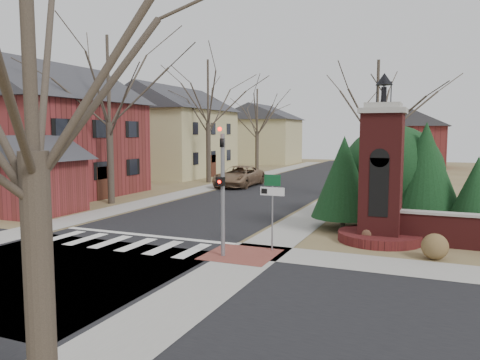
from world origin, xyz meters
The scene contains 28 objects.
ground centered at (0.00, 0.00, 0.00)m, with size 120.00×120.00×0.00m, color brown.
main_street centered at (0.00, 22.00, 0.01)m, with size 8.00×70.00×0.01m, color black.
cross_street centered at (0.00, -3.00, 0.01)m, with size 120.00×8.00×0.01m, color black.
crosswalk_zone centered at (0.00, 0.80, 0.01)m, with size 8.00×2.20×0.02m, color silver.
stop_bar centered at (0.00, 2.30, 0.01)m, with size 8.00×0.35×0.02m, color silver.
sidewalk_right_main centered at (5.20, 22.00, 0.01)m, with size 2.00×60.00×0.02m, color gray.
sidewalk_left centered at (-5.20, 22.00, 0.01)m, with size 2.00×60.00×0.02m, color gray.
curb_apron centered at (4.80, 1.00, 0.01)m, with size 2.40×2.40×0.02m, color brown.
traffic_signal_pole centered at (4.30, 0.57, 2.59)m, with size 0.28×0.41×4.50m.
sign_post centered at (5.59, 1.99, 1.95)m, with size 0.90×0.07×2.75m.
brick_gate_monument centered at (9.00, 4.99, 2.17)m, with size 3.20×3.20×6.47m.
house_brick_left centered at (-13.01, 9.99, 4.66)m, with size 9.80×11.80×9.42m.
house_stucco_left centered at (-13.50, 27.00, 4.59)m, with size 9.80×12.80×9.28m.
garage_left centered at (-8.52, 4.49, 2.24)m, with size 4.80×4.80×4.29m.
house_distant_left centered at (-12.01, 48.00, 4.25)m, with size 10.80×8.80×8.53m.
house_distant_right centered at (7.99, 47.99, 3.65)m, with size 8.80×8.80×7.30m.
evergreen_near centered at (7.20, 7.00, 2.30)m, with size 2.80×2.80×4.10m.
evergreen_mid centered at (10.50, 8.20, 2.60)m, with size 3.40×3.40×4.70m.
evergreen_far centered at (12.50, 7.20, 1.90)m, with size 2.40×2.40×3.30m.
evergreen_mass centered at (9.00, 9.50, 2.40)m, with size 4.80×4.80×4.80m, color black.
bare_tree_0 centered at (-7.00, 9.00, 7.70)m, with size 8.05×8.05×11.15m.
bare_tree_1 centered at (-7.00, 22.00, 8.03)m, with size 8.40×8.40×11.64m.
bare_tree_2 centered at (-7.50, 35.00, 7.03)m, with size 7.35×7.35×10.19m.
bare_tree_3 centered at (7.50, 16.00, 6.69)m, with size 7.00×7.00×9.70m.
pickup_truck centered at (-3.40, 20.15, 0.80)m, with size 2.66×5.77×1.60m, color #7F6045.
distant_car centered at (1.60, 47.42, 0.76)m, with size 1.62×4.64×1.53m, color #393D41.
dry_shrub_left centered at (8.60, 4.60, 0.40)m, with size 0.79×0.79×0.79m, color brown.
dry_shrub_right centered at (11.00, 3.00, 0.44)m, with size 0.88×0.88×0.88m, color brown.
Camera 1 is at (10.93, -13.65, 4.23)m, focal length 35.00 mm.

